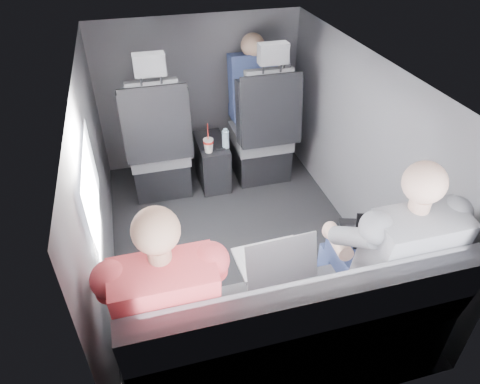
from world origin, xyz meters
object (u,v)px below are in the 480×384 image
object	(u,v)px
passenger_rear_right	(387,257)
laptop_silver	(275,259)
soda_cup	(208,145)
passenger_rear_left	(167,303)
front_seat_right	(262,137)
laptop_black	(374,232)
water_bottle	(226,139)
front_seat_left	(159,151)
rear_bench	(290,336)
laptop_white	(157,282)
passenger_front_right	(252,89)
center_console	(212,162)

from	to	relation	value
passenger_rear_right	laptop_silver	bearing A→B (deg)	165.68
soda_cup	passenger_rear_left	size ratio (longest dim) A/B	0.20
front_seat_right	laptop_silver	xyz separation A→B (m)	(-0.47, -1.67, 0.24)
laptop_black	passenger_rear_left	xyz separation A→B (m)	(-1.17, -0.21, 0.01)
soda_cup	laptop_black	bearing A→B (deg)	-66.92
water_bottle	passenger_rear_right	xyz separation A→B (m)	(0.44, -1.72, 0.17)
front_seat_left	passenger_rear_left	world-z (taller)	front_seat_left
rear_bench	laptop_black	xyz separation A→B (m)	(0.58, 0.30, 0.32)
laptop_silver	passenger_rear_right	world-z (taller)	passenger_rear_right
soda_cup	laptop_white	world-z (taller)	laptop_white
laptop_silver	laptop_black	distance (m)	0.61
laptop_black	passenger_front_right	xyz separation A→B (m)	(-0.16, 1.86, 0.12)
rear_bench	laptop_black	distance (m)	0.73
passenger_rear_left	passenger_front_right	world-z (taller)	passenger_rear_left
front_seat_left	passenger_front_right	distance (m)	0.98
soda_cup	laptop_black	distance (m)	1.62
front_seat_right	water_bottle	distance (m)	0.37
laptop_white	passenger_rear_right	size ratio (longest dim) A/B	0.33
center_console	laptop_black	world-z (taller)	laptop_black
front_seat_right	laptop_black	world-z (taller)	front_seat_right
center_console	passenger_rear_left	size ratio (longest dim) A/B	0.38
rear_bench	passenger_rear_right	bearing A→B (deg)	10.01
passenger_front_right	front_seat_left	bearing A→B (deg)	-163.58
front_seat_left	passenger_front_right	bearing A→B (deg)	16.42
water_bottle	laptop_white	world-z (taller)	laptop_white
passenger_front_right	passenger_rear_left	bearing A→B (deg)	-116.21
laptop_white	passenger_front_right	bearing A→B (deg)	61.47
front_seat_left	laptop_silver	world-z (taller)	front_seat_left
water_bottle	laptop_silver	bearing A→B (deg)	-94.39
water_bottle	laptop_white	size ratio (longest dim) A/B	0.41
soda_cup	passenger_rear_right	world-z (taller)	passenger_rear_right
front_seat_right	passenger_rear_right	world-z (taller)	passenger_rear_right
soda_cup	front_seat_left	bearing A→B (deg)	163.79
laptop_white	laptop_black	distance (m)	1.20
front_seat_left	passenger_front_right	xyz separation A→B (m)	(0.88, 0.26, 0.35)
laptop_silver	laptop_white	bearing A→B (deg)	179.85
rear_bench	water_bottle	xyz separation A→B (m)	(0.10, 1.82, 0.17)
laptop_silver	laptop_black	size ratio (longest dim) A/B	1.04
soda_cup	laptop_silver	distance (m)	1.56
front_seat_right	passenger_rear_left	bearing A→B (deg)	-119.96
front_seat_left	laptop_silver	xyz separation A→B (m)	(0.43, -1.67, 0.24)
water_bottle	passenger_rear_left	bearing A→B (deg)	-111.85
passenger_front_right	rear_bench	bearing A→B (deg)	-101.14
passenger_rear_left	laptop_silver	bearing A→B (deg)	13.98
front_seat_right	water_bottle	bearing A→B (deg)	-166.70
front_seat_right	passenger_rear_right	xyz separation A→B (m)	(0.09, -1.81, 0.25)
laptop_white	front_seat_left	bearing A→B (deg)	84.19
front_seat_left	front_seat_right	bearing A→B (deg)	0.00
center_console	passenger_rear_left	bearing A→B (deg)	-107.76
rear_bench	soda_cup	size ratio (longest dim) A/B	6.28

